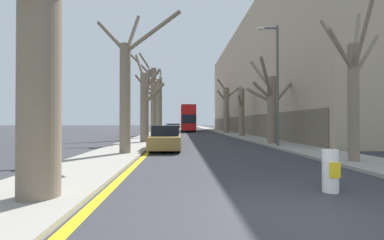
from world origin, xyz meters
TOP-DOWN VIEW (x-y plane):
  - ground_plane at (0.00, 0.00)m, footprint 300.00×300.00m
  - sidewalk_left at (-5.28, 50.00)m, footprint 2.79×120.00m
  - sidewalk_right at (5.28, 50.00)m, footprint 2.79×120.00m
  - building_facade_right at (11.67, 34.43)m, footprint 10.08×49.08m
  - kerb_line_stripe at (-3.71, 50.00)m, footprint 0.24×120.00m
  - street_tree_left_0 at (-4.87, 1.29)m, footprint 3.89×3.44m
  - street_tree_left_1 at (-4.65, 8.82)m, footprint 4.31×2.53m
  - street_tree_left_2 at (-4.72, 16.20)m, footprint 2.78×3.22m
  - street_tree_left_3 at (-4.87, 22.96)m, footprint 2.78×2.62m
  - street_tree_left_4 at (-4.80, 30.09)m, footprint 2.76×4.13m
  - street_tree_right_0 at (4.86, 5.70)m, footprint 3.15×3.50m
  - street_tree_right_1 at (4.69, 14.47)m, footprint 3.92×3.82m
  - street_tree_right_2 at (4.99, 24.66)m, footprint 1.43×4.92m
  - street_tree_right_3 at (4.88, 33.52)m, footprint 3.67×1.12m
  - double_decker_bus at (-0.54, 42.56)m, footprint 2.48×11.18m
  - parked_car_0 at (-2.82, 11.13)m, footprint 1.74×4.32m
  - parked_car_1 at (-2.82, 16.50)m, footprint 1.74×4.18m
  - parked_car_2 at (-2.82, 23.26)m, footprint 1.72×4.38m
  - parked_car_3 at (-2.82, 29.11)m, footprint 1.84×4.31m
  - lamp_post at (4.20, 12.12)m, footprint 1.40×0.20m
  - traffic_bollard at (1.52, 1.75)m, footprint 0.36×0.37m

SIDE VIEW (x-z plane):
  - ground_plane at x=0.00m, z-range 0.00..0.00m
  - kerb_line_stripe at x=-3.71m, z-range 0.00..0.01m
  - sidewalk_left at x=-5.28m, z-range 0.00..0.12m
  - sidewalk_right at x=5.28m, z-range 0.00..0.12m
  - traffic_bollard at x=1.52m, z-range 0.00..0.99m
  - parked_car_1 at x=-2.82m, z-range -0.03..1.28m
  - parked_car_2 at x=-2.82m, z-range -0.03..1.35m
  - parked_car_0 at x=-2.82m, z-range -0.04..1.41m
  - parked_car_3 at x=-2.82m, z-range -0.05..1.45m
  - double_decker_bus at x=-0.54m, z-range 0.30..4.89m
  - street_tree_right_1 at x=4.69m, z-range -0.30..6.23m
  - street_tree_right_2 at x=4.99m, z-range -0.03..6.00m
  - street_tree_right_0 at x=4.86m, z-range -0.38..6.35m
  - street_tree_left_0 at x=-4.87m, z-range -0.45..6.72m
  - street_tree_left_2 at x=-4.72m, z-range -0.54..6.85m
  - street_tree_left_1 at x=-4.65m, z-range -0.48..7.05m
  - street_tree_right_3 at x=4.88m, z-range -0.33..7.76m
  - street_tree_left_3 at x=-4.87m, z-range -0.30..8.53m
  - street_tree_left_4 at x=-4.80m, z-range -0.28..8.52m
  - lamp_post at x=4.20m, z-range 0.46..8.33m
  - building_facade_right at x=11.67m, z-range -0.01..15.83m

